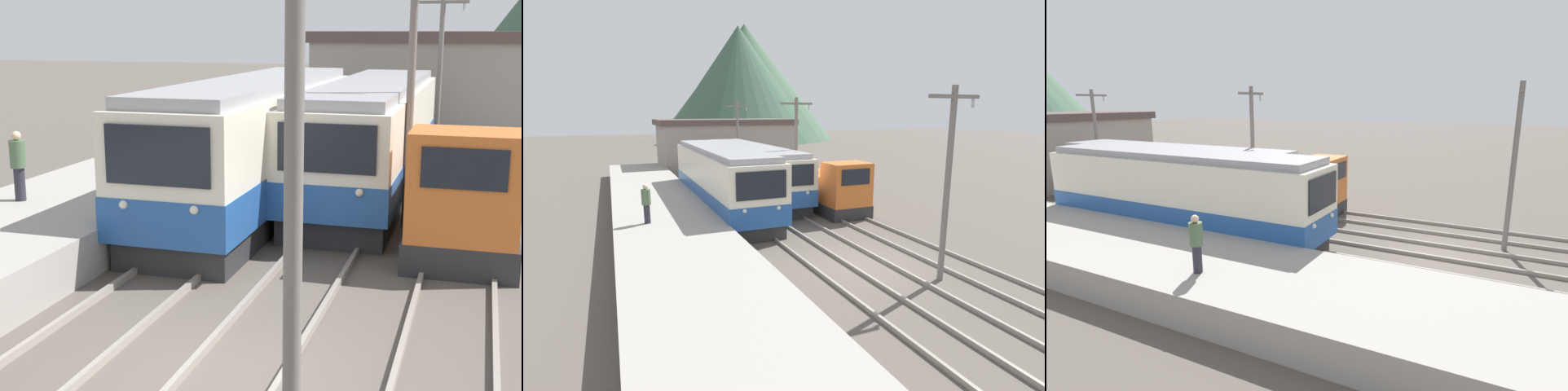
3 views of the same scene
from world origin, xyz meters
TOP-DOWN VIEW (x-y plane):
  - ground_plane at (0.00, 0.00)m, footprint 200.00×200.00m
  - track_left at (-2.60, 0.00)m, footprint 1.54×60.00m
  - track_center at (0.20, 0.00)m, footprint 1.54×60.00m
  - commuter_train_left at (-2.60, 10.22)m, footprint 2.84×13.36m
  - commuter_train_center at (0.20, 13.46)m, footprint 2.84×14.20m
  - shunting_locomotive at (3.20, 7.76)m, footprint 2.40×5.50m
  - catenary_mast_near at (1.71, -2.33)m, footprint 2.00×0.20m
  - catenary_mast_mid at (1.71, 9.45)m, footprint 2.00×0.20m
  - catenary_mast_far at (1.71, 21.23)m, footprint 2.00×0.20m
  - person_on_platform at (-7.11, 5.43)m, footprint 0.38×0.38m
  - station_building at (1.86, 26.00)m, footprint 12.60×6.30m

SIDE VIEW (x-z plane):
  - ground_plane at x=0.00m, z-range 0.00..0.00m
  - track_left at x=-2.60m, z-range 0.00..0.14m
  - track_center at x=0.20m, z-range 0.00..0.14m
  - shunting_locomotive at x=3.20m, z-range -0.29..2.71m
  - commuter_train_center at x=0.20m, z-range -0.12..3.38m
  - commuter_train_left at x=-2.60m, z-range -0.13..3.58m
  - person_on_platform at x=-7.11m, z-range 1.06..2.76m
  - station_building at x=1.86m, z-range 0.02..5.00m
  - catenary_mast_near at x=1.71m, z-range 0.31..6.78m
  - catenary_mast_mid at x=1.71m, z-range 0.31..6.78m
  - catenary_mast_far at x=1.71m, z-range 0.31..6.78m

